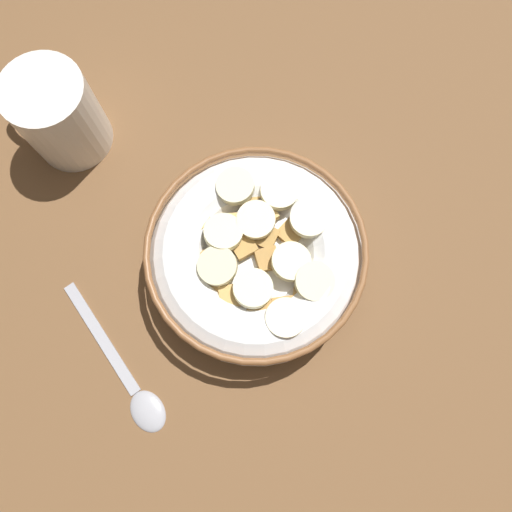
% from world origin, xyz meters
% --- Properties ---
extents(ground_plane, '(1.35, 1.35, 0.02)m').
position_xyz_m(ground_plane, '(0.00, 0.00, -0.01)').
color(ground_plane, brown).
extents(cereal_bowl, '(0.19, 0.19, 0.06)m').
position_xyz_m(cereal_bowl, '(-0.00, -0.00, 0.03)').
color(cereal_bowl, white).
rests_on(cereal_bowl, ground_plane).
extents(spoon, '(0.15, 0.08, 0.01)m').
position_xyz_m(spoon, '(0.04, 0.15, 0.00)').
color(spoon, '#A5A5AD').
rests_on(spoon, ground_plane).
extents(coffee_mug, '(0.10, 0.08, 0.09)m').
position_xyz_m(coffee_mug, '(0.22, -0.03, 0.04)').
color(coffee_mug, white).
rests_on(coffee_mug, ground_plane).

